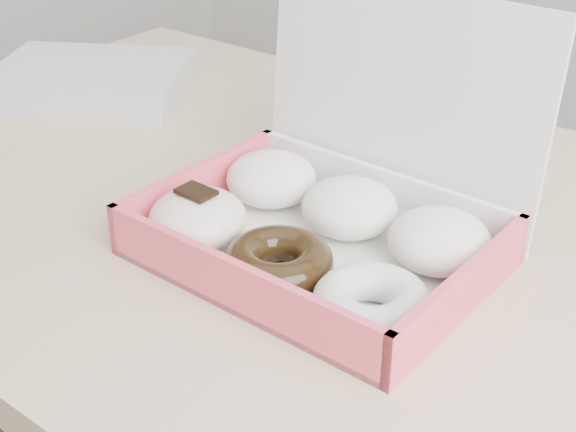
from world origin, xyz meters
The scene contains 3 objects.
table centered at (0.00, 0.00, 0.67)m, with size 1.20×0.80×0.75m.
donut_box centered at (0.12, -0.06, 0.79)m, with size 0.34×0.29×0.25m.
newspapers centered at (-0.42, 0.08, 0.77)m, with size 0.28×0.22×0.04m, color silver.
Camera 1 is at (0.52, -0.64, 1.19)m, focal length 50.00 mm.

